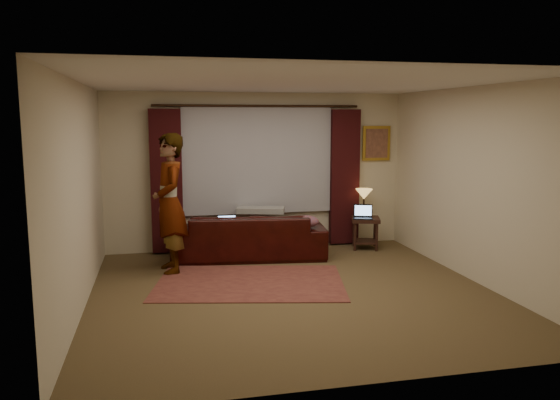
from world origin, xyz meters
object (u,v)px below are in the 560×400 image
at_px(sofa, 249,227).
at_px(laptop_sofa, 228,223).
at_px(end_table, 365,233).
at_px(person, 170,203).
at_px(tiffany_lamp, 364,203).
at_px(laptop_table, 363,212).

xyz_separation_m(sofa, laptop_sofa, (-0.35, -0.17, 0.11)).
bearing_deg(end_table, person, -167.41).
bearing_deg(end_table, tiffany_lamp, 81.65).
bearing_deg(person, sofa, 105.82).
bearing_deg(tiffany_lamp, person, -164.99).
height_order(sofa, tiffany_lamp, tiffany_lamp).
distance_m(laptop_sofa, end_table, 2.41).
relative_size(laptop_sofa, end_table, 0.62).
bearing_deg(sofa, laptop_sofa, 32.68).
xyz_separation_m(laptop_sofa, tiffany_lamp, (2.38, 0.47, 0.17)).
bearing_deg(sofa, tiffany_lamp, -164.68).
bearing_deg(laptop_sofa, sofa, 26.32).
xyz_separation_m(sofa, laptop_table, (1.93, 0.06, 0.16)).
distance_m(laptop_sofa, person, 1.03).
height_order(tiffany_lamp, person, person).
relative_size(end_table, person, 0.27).
relative_size(laptop_table, person, 0.17).
bearing_deg(laptop_sofa, laptop_table, 6.35).
xyz_separation_m(tiffany_lamp, laptop_table, (-0.10, -0.24, -0.12)).
height_order(tiffany_lamp, laptop_table, tiffany_lamp).
distance_m(sofa, person, 1.44).
distance_m(sofa, laptop_table, 1.94).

